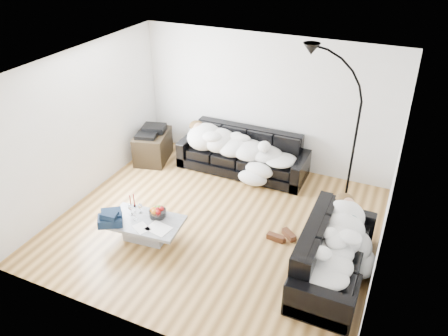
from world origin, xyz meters
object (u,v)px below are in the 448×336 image
at_px(coffee_table, 146,229).
at_px(candle_left, 130,201).
at_px(sofa_back, 243,153).
at_px(shoes, 282,236).
at_px(fruit_bowl, 158,212).
at_px(sofa_right, 334,252).
at_px(candle_right, 134,200).
at_px(wine_glass_b, 131,210).
at_px(sleeper_right, 337,239).
at_px(sleeper_back, 242,143).
at_px(wine_glass_a, 140,208).
at_px(floor_lamp, 354,147).
at_px(stereo, 151,130).
at_px(av_cabinet, 153,146).
at_px(wine_glass_c, 135,216).

bearing_deg(coffee_table, candle_left, 151.32).
xyz_separation_m(sofa_back, shoes, (1.36, -1.68, -0.35)).
height_order(sofa_back, shoes, sofa_back).
height_order(sofa_back, fruit_bowl, sofa_back).
distance_m(sofa_right, candle_left, 3.23).
distance_m(sofa_right, coffee_table, 2.86).
bearing_deg(candle_left, candle_right, 35.30).
xyz_separation_m(sofa_right, coffee_table, (-2.82, -0.40, -0.24)).
relative_size(sofa_back, coffee_table, 2.18).
height_order(candle_right, shoes, candle_right).
bearing_deg(candle_right, wine_glass_b, -69.01).
distance_m(sleeper_right, shoes, 1.14).
relative_size(fruit_bowl, wine_glass_b, 1.52).
xyz_separation_m(sleeper_back, candle_left, (-1.00, -2.26, -0.19)).
xyz_separation_m(wine_glass_a, shoes, (2.12, 0.71, -0.37)).
bearing_deg(floor_lamp, stereo, -174.73).
bearing_deg(av_cabinet, wine_glass_c, -78.22).
relative_size(sleeper_back, stereo, 4.80).
height_order(wine_glass_b, stereo, stereo).
bearing_deg(sofa_back, wine_glass_a, -107.80).
height_order(av_cabinet, floor_lamp, floor_lamp).
distance_m(fruit_bowl, wine_glass_b, 0.42).
bearing_deg(sleeper_back, floor_lamp, -12.43).
relative_size(coffee_table, fruit_bowl, 4.23).
bearing_deg(wine_glass_c, shoes, 23.14).
bearing_deg(wine_glass_c, candle_right, 125.68).
height_order(sleeper_back, wine_glass_b, sleeper_back).
distance_m(sofa_right, wine_glass_a, 3.00).
height_order(wine_glass_a, candle_right, candle_right).
relative_size(sofa_right, floor_lamp, 0.82).
height_order(wine_glass_a, wine_glass_c, wine_glass_a).
relative_size(wine_glass_b, floor_lamp, 0.07).
xyz_separation_m(fruit_bowl, wine_glass_c, (-0.26, -0.23, -0.01)).
distance_m(wine_glass_b, stereo, 2.39).
height_order(sofa_right, coffee_table, sofa_right).
bearing_deg(candle_left, wine_glass_b, -53.79).
xyz_separation_m(sofa_right, stereo, (-4.08, 1.82, 0.26)).
bearing_deg(floor_lamp, wine_glass_a, -138.61).
height_order(sofa_back, av_cabinet, sofa_back).
bearing_deg(sleeper_back, candle_left, -113.82).
xyz_separation_m(wine_glass_a, wine_glass_b, (-0.11, -0.10, 0.00)).
relative_size(wine_glass_c, candle_right, 0.64).
bearing_deg(av_cabinet, shoes, -37.46).
height_order(wine_glass_a, floor_lamp, floor_lamp).
bearing_deg(coffee_table, sleeper_back, 76.61).
xyz_separation_m(fruit_bowl, candle_left, (-0.52, 0.03, 0.02)).
distance_m(fruit_bowl, floor_lamp, 3.25).
bearing_deg(sleeper_right, coffee_table, 97.97).
distance_m(sleeper_back, wine_glass_a, 2.47).
relative_size(sleeper_back, wine_glass_b, 11.85).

